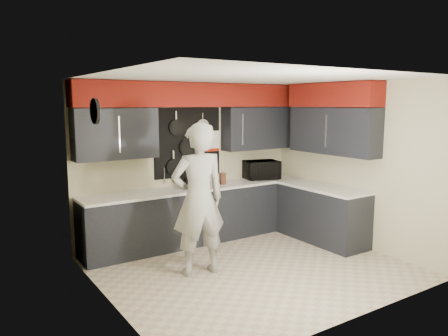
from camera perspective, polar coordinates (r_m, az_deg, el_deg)
ground at (r=6.24m, az=3.69°, el=-12.88°), size 4.00×4.00×0.00m
back_wall_assembly at (r=7.16m, az=-3.86°, el=6.37°), size 4.00×0.36×2.60m
right_wall_assembly at (r=7.27m, az=14.37°, el=5.63°), size 0.36×3.50×2.60m
left_wall_assembly at (r=4.98m, az=-14.96°, el=-2.66°), size 0.05×3.50×2.60m
base_cabinets at (r=7.25m, az=1.44°, el=-6.01°), size 3.95×2.20×0.92m
microwave at (r=7.85m, az=4.93°, el=-0.25°), size 0.67×0.53×0.33m
knife_block at (r=7.32m, az=-0.18°, el=-1.38°), size 0.11×0.11×0.20m
utensil_crock at (r=7.21m, az=-2.94°, el=-1.76°), size 0.11×0.11×0.14m
coffee_maker at (r=6.99m, az=-4.74°, el=-1.30°), size 0.21×0.24×0.32m
person at (r=5.77m, az=-3.36°, el=-4.14°), size 0.80×0.58×2.03m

